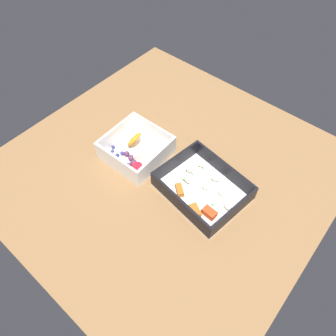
# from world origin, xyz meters

# --- Properties ---
(table_surface) EXTENTS (0.80, 0.80, 0.02)m
(table_surface) POSITION_xyz_m (0.00, 0.00, 0.01)
(table_surface) COLOR brown
(table_surface) RESTS_ON ground
(pasta_container) EXTENTS (0.22, 0.19, 0.05)m
(pasta_container) POSITION_xyz_m (-0.12, 0.00, 0.04)
(pasta_container) COLOR white
(pasta_container) RESTS_ON table_surface
(fruit_bowl) EXTENTS (0.16, 0.15, 0.06)m
(fruit_bowl) POSITION_xyz_m (0.09, 0.02, 0.04)
(fruit_bowl) COLOR white
(fruit_bowl) RESTS_ON table_surface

